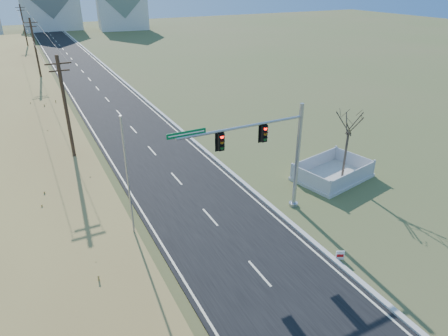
# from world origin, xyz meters

# --- Properties ---
(ground) EXTENTS (260.00, 260.00, 0.00)m
(ground) POSITION_xyz_m (0.00, 0.00, 0.00)
(ground) COLOR #49572A
(ground) RESTS_ON ground
(road) EXTENTS (8.00, 180.00, 0.06)m
(road) POSITION_xyz_m (0.00, 50.00, 0.03)
(road) COLOR black
(road) RESTS_ON ground
(curb) EXTENTS (0.30, 180.00, 0.18)m
(curb) POSITION_xyz_m (4.15, 50.00, 0.09)
(curb) COLOR #B2AFA8
(curb) RESTS_ON ground
(utility_pole_near) EXTENTS (1.80, 0.26, 9.00)m
(utility_pole_near) POSITION_xyz_m (-6.50, 15.00, 4.68)
(utility_pole_near) COLOR #422D1E
(utility_pole_near) RESTS_ON ground
(utility_pole_mid) EXTENTS (1.80, 0.26, 9.00)m
(utility_pole_mid) POSITION_xyz_m (-6.50, 45.00, 4.68)
(utility_pole_mid) COLOR #422D1E
(utility_pole_mid) RESTS_ON ground
(utility_pole_far) EXTENTS (1.80, 0.26, 9.00)m
(utility_pole_far) POSITION_xyz_m (-6.50, 75.00, 4.68)
(utility_pole_far) COLOR #422D1E
(utility_pole_far) RESTS_ON ground
(condo_n) EXTENTS (15.27, 10.20, 18.54)m
(condo_n) POSITION_xyz_m (2.00, 112.00, 7.61)
(condo_n) COLOR silver
(condo_n) RESTS_ON ground
(condo_ne) EXTENTS (14.12, 10.51, 16.52)m
(condo_ne) POSITION_xyz_m (20.00, 104.00, 6.84)
(condo_ne) COLOR silver
(condo_ne) RESTS_ON ground
(traffic_signal_mast) EXTENTS (8.92, 0.61, 7.09)m
(traffic_signal_mast) POSITION_xyz_m (3.80, 2.85, 4.37)
(traffic_signal_mast) COLOR #9EA0A5
(traffic_signal_mast) RESTS_ON ground
(fence_enclosure) EXTENTS (6.28, 4.92, 1.27)m
(fence_enclosure) POSITION_xyz_m (10.69, 4.80, 0.26)
(fence_enclosure) COLOR #B7B5AD
(fence_enclosure) RESTS_ON ground
(open_sign) EXTENTS (0.44, 0.25, 0.58)m
(open_sign) POSITION_xyz_m (4.50, -3.00, 0.31)
(open_sign) COLOR white
(open_sign) RESTS_ON ground
(flagpole) EXTENTS (0.36, 0.36, 7.97)m
(flagpole) POSITION_xyz_m (-5.16, 2.84, 3.18)
(flagpole) COLOR #B7B5AD
(flagpole) RESTS_ON ground
(bare_tree) EXTENTS (2.17, 2.17, 5.76)m
(bare_tree) POSITION_xyz_m (11.22, 4.29, 4.64)
(bare_tree) COLOR #4C3F33
(bare_tree) RESTS_ON ground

